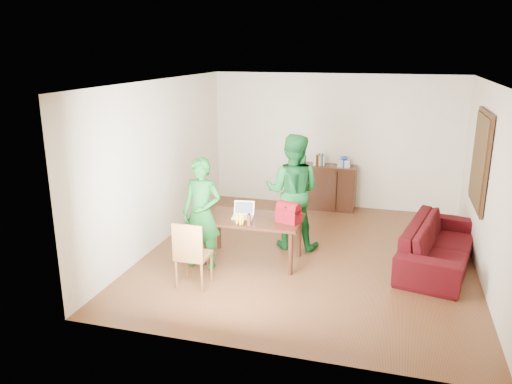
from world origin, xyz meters
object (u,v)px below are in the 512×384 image
(laptop, at_px, (243,215))
(bottle, at_px, (249,219))
(person_far, at_px, (293,192))
(red_bag, at_px, (288,214))
(sofa, at_px, (439,244))
(table, at_px, (252,223))
(chair, at_px, (194,267))
(person_near, at_px, (202,214))

(laptop, height_order, bottle, laptop)
(person_far, distance_m, red_bag, 0.82)
(person_far, height_order, sofa, person_far)
(table, xyz_separation_m, bottle, (0.05, -0.33, 0.18))
(laptop, relative_size, sofa, 0.15)
(sofa, bearing_deg, person_far, 99.38)
(chair, bearing_deg, person_far, 60.70)
(chair, height_order, sofa, chair)
(chair, relative_size, sofa, 0.42)
(bottle, xyz_separation_m, sofa, (2.71, 0.96, -0.46))
(table, height_order, sofa, table)
(laptop, relative_size, bottle, 1.84)
(person_near, bearing_deg, table, 34.57)
(person_near, xyz_separation_m, bottle, (0.71, 0.06, -0.04))
(chair, xyz_separation_m, person_near, (-0.11, 0.64, 0.56))
(person_near, distance_m, person_far, 1.60)
(person_near, bearing_deg, laptop, 39.63)
(person_near, height_order, sofa, person_near)
(person_near, bearing_deg, chair, -75.85)
(chair, xyz_separation_m, person_far, (1.01, 1.78, 0.66))
(chair, bearing_deg, red_bag, 41.53)
(table, height_order, person_near, person_near)
(table, bearing_deg, bottle, -82.71)
(sofa, bearing_deg, person_near, 118.97)
(sofa, bearing_deg, red_bag, 119.64)
(person_near, bearing_deg, person_far, 49.57)
(sofa, bearing_deg, table, 115.25)
(bottle, height_order, sofa, bottle)
(chair, height_order, laptop, chair)
(chair, bearing_deg, laptop, 68.54)
(red_bag, relative_size, sofa, 0.15)
(chair, height_order, person_near, person_near)
(sofa, bearing_deg, bottle, 121.92)
(person_far, bearing_deg, sofa, 177.46)
(chair, xyz_separation_m, red_bag, (1.11, 0.98, 0.55))
(person_near, relative_size, red_bag, 4.96)
(red_bag, bearing_deg, sofa, 37.69)
(chair, relative_size, person_near, 0.57)
(table, relative_size, laptop, 4.46)
(chair, bearing_deg, bottle, 49.79)
(table, height_order, bottle, bottle)
(person_far, xyz_separation_m, sofa, (2.29, -0.12, -0.61))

